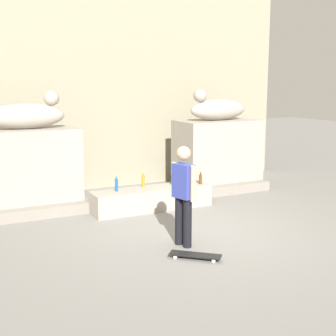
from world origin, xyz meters
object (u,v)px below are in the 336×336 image
object	(u,v)px
statue_reclining_left	(27,115)
statue_reclining_right	(217,109)
skater	(183,192)
skateboard	(195,255)
bottle_orange	(143,181)
bottle_green	(173,179)
bottle_brown	(200,179)
bottle_blue	(117,185)

from	to	relation	value
statue_reclining_left	statue_reclining_right	bearing A→B (deg)	2.60
skater	statue_reclining_left	bearing A→B (deg)	13.36
skateboard	bottle_orange	world-z (taller)	bottle_orange
statue_reclining_left	skateboard	world-z (taller)	statue_reclining_left
statue_reclining_right	skater	distance (m)	4.54
statue_reclining_right	skater	world-z (taller)	statue_reclining_right
skater	skateboard	distance (m)	1.06
statue_reclining_right	bottle_green	xyz separation A→B (m)	(-1.75, -0.99, -1.43)
skateboard	bottle_brown	world-z (taller)	bottle_brown
statue_reclining_right	bottle_blue	distance (m)	3.54
statue_reclining_right	skateboard	xyz separation A→B (m)	(-2.93, -4.01, -1.95)
bottle_brown	bottle_green	world-z (taller)	bottle_green
skateboard	bottle_orange	xyz separation A→B (m)	(0.51, 3.09, 0.53)
statue_reclining_right	bottle_blue	xyz separation A→B (m)	(-3.08, -1.03, -1.41)
statue_reclining_left	skater	bearing A→B (deg)	-59.49
bottle_blue	bottle_green	world-z (taller)	bottle_blue
statue_reclining_left	bottle_blue	bearing A→B (deg)	-31.50
skateboard	bottle_green	distance (m)	3.29
skateboard	statue_reclining_right	bearing A→B (deg)	-83.67
statue_reclining_right	bottle_blue	bearing A→B (deg)	15.00
statue_reclining_right	bottle_green	world-z (taller)	statue_reclining_right
bottle_orange	bottle_brown	bearing A→B (deg)	-13.54
bottle_brown	bottle_orange	bearing A→B (deg)	166.46
bottle_green	statue_reclining_right	bearing A→B (deg)	29.47
bottle_brown	bottle_blue	bearing A→B (deg)	174.54
bottle_green	bottle_blue	bearing A→B (deg)	-177.94
skater	bottle_brown	distance (m)	2.74
skater	bottle_orange	world-z (taller)	skater
statue_reclining_left	skater	world-z (taller)	statue_reclining_left
skateboard	bottle_brown	size ratio (longest dim) A/B	2.60
skater	bottle_blue	xyz separation A→B (m)	(-0.27, 2.36, -0.32)
statue_reclining_right	bottle_brown	size ratio (longest dim) A/B	5.84
skater	bottle_brown	world-z (taller)	skater
bottle_orange	bottle_green	size ratio (longest dim) A/B	1.12
bottle_green	bottle_brown	bearing A→B (deg)	-22.03
bottle_brown	bottle_green	distance (m)	0.61
bottle_orange	bottle_blue	bearing A→B (deg)	-169.68
bottle_orange	bottle_green	distance (m)	0.68
statue_reclining_right	bottle_blue	world-z (taller)	statue_reclining_right
statue_reclining_left	bottle_green	bearing A→B (deg)	-16.45
statue_reclining_right	bottle_brown	bearing A→B (deg)	42.22
statue_reclining_right	skateboard	distance (m)	5.34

